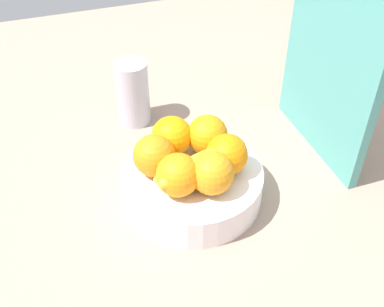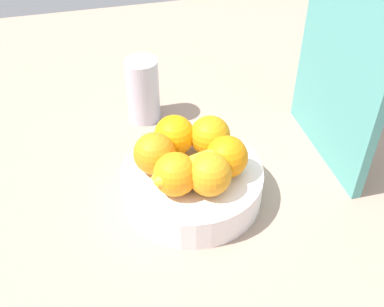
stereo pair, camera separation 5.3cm
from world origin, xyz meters
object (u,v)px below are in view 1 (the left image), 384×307
at_px(orange_front_left, 172,136).
at_px(orange_top_stack, 207,135).
at_px(orange_back_left, 212,173).
at_px(orange_front_right, 154,156).
at_px(orange_back_right, 226,153).
at_px(orange_center, 178,175).
at_px(fruit_bowl, 192,183).
at_px(thermos_tumbler, 133,93).
at_px(cutting_board, 330,67).
at_px(banana_bunch, 201,167).

xyz_separation_m(orange_front_left, orange_top_stack, (0.02, 0.06, 0.00)).
distance_m(orange_front_left, orange_back_left, 0.12).
height_order(orange_front_right, orange_top_stack, same).
xyz_separation_m(orange_front_right, orange_back_right, (0.03, 0.12, 0.00)).
relative_size(orange_center, orange_top_stack, 1.00).
height_order(fruit_bowl, thermos_tumbler, thermos_tumbler).
bearing_deg(cutting_board, banana_bunch, -72.47).
relative_size(orange_back_right, orange_top_stack, 1.00).
xyz_separation_m(fruit_bowl, orange_center, (0.04, -0.04, 0.07)).
bearing_deg(orange_front_right, fruit_bowl, 72.04).
relative_size(orange_front_left, banana_bunch, 0.41).
bearing_deg(banana_bunch, orange_center, -74.97).
distance_m(orange_front_left, thermos_tumbler, 0.20).
bearing_deg(orange_back_left, thermos_tumbler, -169.78).
height_order(orange_back_right, thermos_tumbler, thermos_tumbler).
height_order(fruit_bowl, orange_top_stack, orange_top_stack).
relative_size(orange_top_stack, thermos_tumbler, 0.52).
bearing_deg(orange_top_stack, orange_front_right, -77.38).
xyz_separation_m(orange_top_stack, thermos_tumbler, (-0.22, -0.09, -0.03)).
distance_m(orange_back_right, thermos_tumbler, 0.30).
bearing_deg(fruit_bowl, orange_front_left, -164.40).
bearing_deg(orange_front_left, thermos_tumbler, -173.14).
relative_size(orange_back_left, cutting_board, 0.20).
bearing_deg(fruit_bowl, orange_back_right, 74.87).
bearing_deg(cutting_board, orange_back_left, -67.13).
bearing_deg(orange_back_left, orange_top_stack, 163.56).
bearing_deg(banana_bunch, thermos_tumbler, -170.56).
distance_m(orange_front_left, orange_center, 0.10).
bearing_deg(orange_back_left, cutting_board, 112.49).
relative_size(fruit_bowl, thermos_tumbler, 1.77).
relative_size(orange_center, thermos_tumbler, 0.52).
distance_m(fruit_bowl, orange_center, 0.09).
bearing_deg(orange_back_right, orange_front_left, -136.23).
bearing_deg(orange_top_stack, thermos_tumbler, -158.66).
height_order(orange_back_right, banana_bunch, orange_back_right).
height_order(fruit_bowl, orange_back_left, orange_back_left).
bearing_deg(orange_top_stack, banana_bunch, -27.79).
bearing_deg(orange_back_right, fruit_bowl, -105.13).
bearing_deg(orange_back_right, orange_center, -75.33).
bearing_deg(thermos_tumbler, cutting_board, 58.29).
distance_m(orange_back_left, banana_bunch, 0.03).
relative_size(orange_front_right, orange_top_stack, 1.00).
distance_m(orange_center, thermos_tumbler, 0.30).
relative_size(fruit_bowl, orange_back_left, 3.43).
height_order(banana_bunch, cutting_board, cutting_board).
height_order(fruit_bowl, banana_bunch, banana_bunch).
bearing_deg(cutting_board, thermos_tumbler, -121.33).
bearing_deg(thermos_tumbler, fruit_bowl, 8.93).
bearing_deg(thermos_tumbler, orange_center, 0.63).
relative_size(fruit_bowl, banana_bunch, 1.41).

